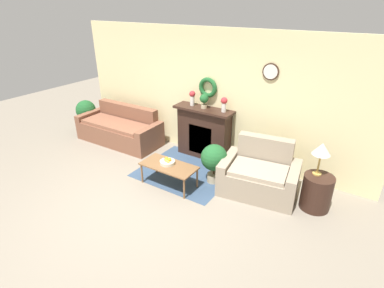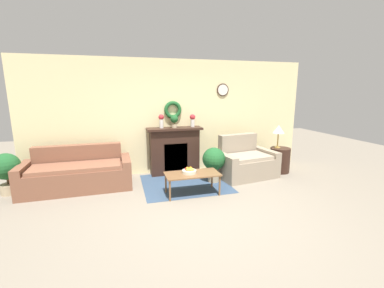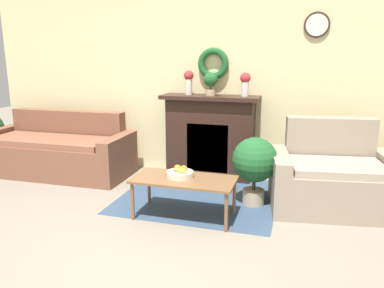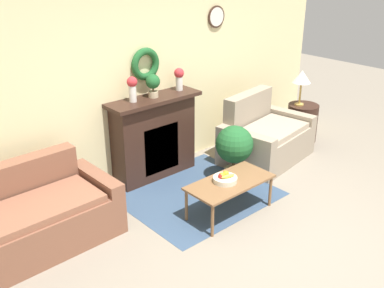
{
  "view_description": "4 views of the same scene",
  "coord_description": "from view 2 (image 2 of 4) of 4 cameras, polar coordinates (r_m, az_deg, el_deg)",
  "views": [
    {
      "loc": [
        2.99,
        -2.77,
        3.14
      ],
      "look_at": [
        0.22,
        1.52,
        0.69
      ],
      "focal_mm": 28.0,
      "sensor_mm": 36.0,
      "label": 1
    },
    {
      "loc": [
        -1.23,
        -3.52,
        1.98
      ],
      "look_at": [
        0.2,
        1.58,
        0.87
      ],
      "focal_mm": 24.0,
      "sensor_mm": 36.0,
      "label": 2
    },
    {
      "loc": [
        1.14,
        -2.44,
        1.64
      ],
      "look_at": [
        -0.03,
        1.54,
        0.65
      ],
      "focal_mm": 35.0,
      "sensor_mm": 36.0,
      "label": 3
    },
    {
      "loc": [
        -3.3,
        -2.11,
        2.87
      ],
      "look_at": [
        -0.15,
        1.45,
        0.79
      ],
      "focal_mm": 42.0,
      "sensor_mm": 36.0,
      "label": 4
    }
  ],
  "objects": [
    {
      "name": "potted_plant_floor_by_couch",
      "position": [
        6.09,
        -35.96,
        -4.56
      ],
      "size": [
        0.51,
        0.51,
        0.81
      ],
      "color": "tan",
      "rests_on": "ground_plane"
    },
    {
      "name": "vase_on_mantel_right",
      "position": [
        6.15,
        0.12,
        5.47
      ],
      "size": [
        0.13,
        0.13,
        0.3
      ],
      "color": "silver",
      "rests_on": "fireplace"
    },
    {
      "name": "ground_plane",
      "position": [
        4.22,
        3.33,
        -16.17
      ],
      "size": [
        16.0,
        16.0,
        0.0
      ],
      "primitive_type": "plane",
      "color": "gray"
    },
    {
      "name": "fireplace",
      "position": [
        6.16,
        -3.9,
        -1.45
      ],
      "size": [
        1.3,
        0.41,
        1.12
      ],
      "color": "#331E16",
      "rests_on": "ground_plane"
    },
    {
      "name": "floor_rug",
      "position": [
        5.63,
        -1.59,
        -8.72
      ],
      "size": [
        1.8,
        1.61,
        0.01
      ],
      "color": "#334760",
      "rests_on": "ground_plane"
    },
    {
      "name": "coffee_table",
      "position": [
        4.97,
        0.07,
        -6.99
      ],
      "size": [
        1.04,
        0.51,
        0.42
      ],
      "color": "brown",
      "rests_on": "ground_plane"
    },
    {
      "name": "table_lamp",
      "position": [
        6.54,
        18.68,
        2.99
      ],
      "size": [
        0.28,
        0.28,
        0.56
      ],
      "color": "#B28E42",
      "rests_on": "side_table_by_loveseat"
    },
    {
      "name": "potted_plant_floor_by_loveseat",
      "position": [
        5.62,
        4.87,
        -3.63
      ],
      "size": [
        0.5,
        0.5,
        0.77
      ],
      "color": "tan",
      "rests_on": "ground_plane"
    },
    {
      "name": "fruit_bowl",
      "position": [
        4.95,
        -0.66,
        -6.01
      ],
      "size": [
        0.28,
        0.28,
        0.12
      ],
      "color": "beige",
      "rests_on": "coffee_table"
    },
    {
      "name": "side_table_by_loveseat",
      "position": [
        6.68,
        18.92,
        -3.37
      ],
      "size": [
        0.48,
        0.48,
        0.6
      ],
      "color": "#331E16",
      "rests_on": "ground_plane"
    },
    {
      "name": "vase_on_mantel_left",
      "position": [
        5.99,
        -6.84,
        5.32
      ],
      "size": [
        0.13,
        0.13,
        0.32
      ],
      "color": "silver",
      "rests_on": "fireplace"
    },
    {
      "name": "potted_plant_on_mantel",
      "position": [
        6.02,
        -3.96,
        5.33
      ],
      "size": [
        0.18,
        0.18,
        0.3
      ],
      "color": "tan",
      "rests_on": "fireplace"
    },
    {
      "name": "loveseat_right",
      "position": [
        6.15,
        11.61,
        -4.02
      ],
      "size": [
        1.44,
        1.08,
        0.95
      ],
      "rotation": [
        0.0,
        0.0,
        0.15
      ],
      "color": "gray",
      "rests_on": "ground_plane"
    },
    {
      "name": "couch_left",
      "position": [
        5.76,
        -24.0,
        -6.06
      ],
      "size": [
        2.11,
        0.91,
        0.85
      ],
      "rotation": [
        0.0,
        0.0,
        0.02
      ],
      "color": "brown",
      "rests_on": "ground_plane"
    },
    {
      "name": "wall_back",
      "position": [
        6.24,
        -4.2,
        6.04
      ],
      "size": [
        6.8,
        0.15,
        2.7
      ],
      "color": "beige",
      "rests_on": "ground_plane"
    }
  ]
}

